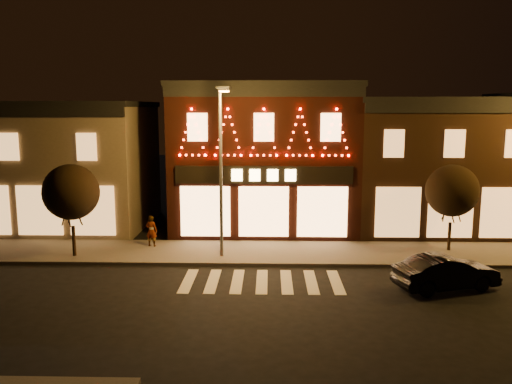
{
  "coord_description": "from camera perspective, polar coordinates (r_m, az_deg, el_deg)",
  "views": [
    {
      "loc": [
        0.29,
        -16.43,
        7.03
      ],
      "look_at": [
        -0.24,
        4.0,
        3.69
      ],
      "focal_mm": 36.83,
      "sensor_mm": 36.0,
      "label": 1
    }
  ],
  "objects": [
    {
      "name": "ground",
      "position": [
        17.88,
        0.45,
        -13.87
      ],
      "size": [
        120.0,
        120.0,
        0.0
      ],
      "primitive_type": "plane",
      "color": "black",
      "rests_on": "ground"
    },
    {
      "name": "sidewalk_far",
      "position": [
        25.46,
        5.31,
        -6.61
      ],
      "size": [
        44.0,
        4.0,
        0.15
      ],
      "primitive_type": "cube",
      "color": "#47423D",
      "rests_on": "ground"
    },
    {
      "name": "building_left",
      "position": [
        33.37,
        -22.02,
        2.81
      ],
      "size": [
        12.2,
        8.28,
        7.3
      ],
      "color": "#6C5F4C",
      "rests_on": "ground"
    },
    {
      "name": "building_pulp",
      "position": [
        30.55,
        0.93,
        3.9
      ],
      "size": [
        10.2,
        8.34,
        8.3
      ],
      "color": "black",
      "rests_on": "ground"
    },
    {
      "name": "building_right_a",
      "position": [
        31.96,
        18.25,
        2.95
      ],
      "size": [
        9.2,
        8.28,
        7.5
      ],
      "color": "#341F12",
      "rests_on": "ground"
    },
    {
      "name": "streetlamp_mid",
      "position": [
        23.58,
        -3.79,
        3.59
      ],
      "size": [
        0.66,
        1.78,
        7.75
      ],
      "rotation": [
        0.0,
        0.0,
        -0.21
      ],
      "color": "#59595E",
      "rests_on": "sidewalk_far"
    },
    {
      "name": "tree_left",
      "position": [
        25.46,
        -19.45,
        -0.01
      ],
      "size": [
        2.57,
        2.57,
        4.29
      ],
      "rotation": [
        0.0,
        0.0,
        0.09
      ],
      "color": "black",
      "rests_on": "sidewalk_far"
    },
    {
      "name": "tree_right",
      "position": [
        26.67,
        20.52,
        0.13
      ],
      "size": [
        2.49,
        2.49,
        4.16
      ],
      "rotation": [
        0.0,
        0.0,
        -0.02
      ],
      "color": "black",
      "rests_on": "sidewalk_far"
    },
    {
      "name": "dark_sedan",
      "position": [
        21.85,
        19.95,
        -8.21
      ],
      "size": [
        4.28,
        2.49,
        1.33
      ],
      "primitive_type": "imported",
      "rotation": [
        0.0,
        0.0,
        1.85
      ],
      "color": "black",
      "rests_on": "ground"
    },
    {
      "name": "pedestrian",
      "position": [
        26.59,
        -11.29,
        -4.16
      ],
      "size": [
        0.63,
        0.47,
        1.56
      ],
      "primitive_type": "imported",
      "rotation": [
        0.0,
        0.0,
        2.96
      ],
      "color": "gray",
      "rests_on": "sidewalk_far"
    }
  ]
}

